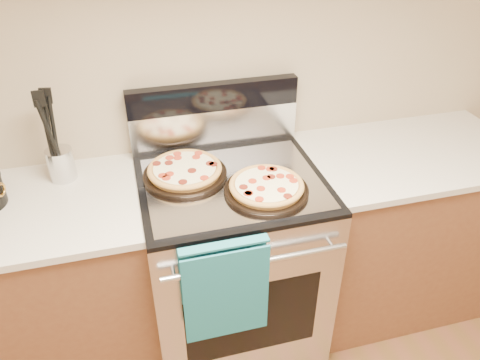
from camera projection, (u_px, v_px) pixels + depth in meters
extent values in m
plane|color=tan|center=(210.00, 51.00, 1.97)|extent=(4.00, 0.00, 4.00)
cube|color=#B7B7BC|center=(232.00, 263.00, 2.19)|extent=(0.76, 0.68, 0.90)
cube|color=black|center=(252.00, 319.00, 1.92)|extent=(0.56, 0.01, 0.40)
cube|color=black|center=(231.00, 182.00, 1.93)|extent=(0.76, 0.68, 0.02)
cube|color=silver|center=(215.00, 127.00, 2.13)|extent=(0.76, 0.06, 0.18)
cube|color=black|center=(214.00, 96.00, 2.05)|extent=(0.76, 0.06, 0.12)
cylinder|color=silver|center=(257.00, 262.00, 1.69)|extent=(0.70, 0.03, 0.03)
cube|color=gray|center=(233.00, 183.00, 1.90)|extent=(0.70, 0.55, 0.01)
cube|color=brown|center=(34.00, 297.00, 2.03)|extent=(1.00, 0.62, 0.88)
cube|color=beige|center=(5.00, 214.00, 1.78)|extent=(1.02, 0.64, 0.03)
cube|color=brown|center=(396.00, 230.00, 2.41)|extent=(1.00, 0.62, 0.88)
cube|color=beige|center=(415.00, 154.00, 2.16)|extent=(1.02, 0.64, 0.03)
cylinder|color=silver|center=(61.00, 164.00, 1.92)|extent=(0.12, 0.12, 0.13)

